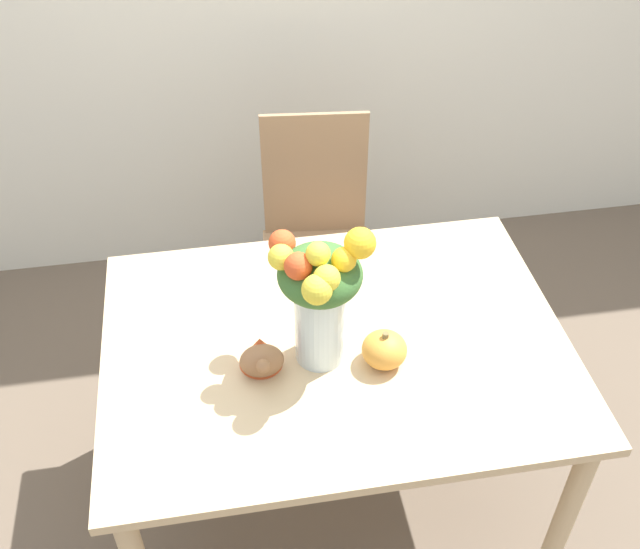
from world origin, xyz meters
TOP-DOWN VIEW (x-y plane):
  - ground_plane at (0.00, 0.00)m, footprint 12.00×12.00m
  - dining_table at (0.00, 0.00)m, footprint 1.30×0.96m
  - flower_vase at (-0.05, -0.05)m, footprint 0.26×0.28m
  - pumpkin at (0.11, -0.10)m, footprint 0.12×0.12m
  - turkey_figurine at (-0.22, -0.06)m, footprint 0.12×0.16m
  - dining_chair_near_window at (0.08, 0.81)m, footprint 0.46×0.46m

SIDE VIEW (x-z plane):
  - ground_plane at x=0.00m, z-range 0.00..0.00m
  - dining_chair_near_window at x=0.08m, z-range 0.01..0.98m
  - dining_table at x=0.00m, z-range 0.29..1.06m
  - turkey_figurine at x=-0.22m, z-range 0.78..0.87m
  - pumpkin at x=0.11m, z-range 0.77..0.88m
  - flower_vase at x=-0.05m, z-range 0.79..1.22m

